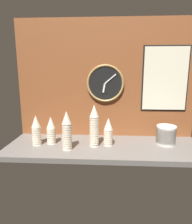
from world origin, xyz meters
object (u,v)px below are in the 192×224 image
object	(u,v)px
bowl_stack_far_right	(166,135)
wall_clock	(105,83)
cup_stack_center_right	(108,132)
cup_stack_far_left	(36,130)
menu_board	(165,79)
cup_stack_left	(51,130)
cup_stack_center	(94,126)
cup_stack_center_left	(67,130)

from	to	relation	value
bowl_stack_far_right	wall_clock	distance (cm)	68.21
bowl_stack_far_right	cup_stack_center_right	bearing A→B (deg)	-174.50
cup_stack_far_left	menu_board	bearing A→B (deg)	13.96
cup_stack_far_left	cup_stack_left	distance (cm)	11.89
cup_stack_left	cup_stack_center	bearing A→B (deg)	-5.24
cup_stack_center	menu_board	world-z (taller)	menu_board
cup_stack_left	bowl_stack_far_right	bearing A→B (deg)	2.25
cup_stack_center_left	cup_stack_center_right	size ratio (longest dim) A/B	1.32
wall_clock	menu_board	xyz separation A→B (cm)	(52.95, 0.89, 4.10)
cup_stack_center	cup_stack_left	xyz separation A→B (cm)	(-36.37, 3.34, -5.57)
cup_stack_center_right	menu_board	world-z (taller)	menu_board
cup_stack_center_left	cup_stack_far_left	size ratio (longest dim) A/B	1.22
bowl_stack_far_right	menu_board	world-z (taller)	menu_board
cup_stack_far_left	menu_board	world-z (taller)	menu_board
cup_stack_center_left	wall_clock	world-z (taller)	wall_clock
cup_stack_center_left	cup_stack_center	xyz separation A→B (cm)	(20.51, 8.53, 1.86)
cup_stack_center_left	wall_clock	bearing A→B (deg)	50.41
cup_stack_center	cup_stack_center_right	xyz separation A→B (cm)	(11.39, 2.49, -5.57)
cup_stack_center_left	cup_stack_far_left	world-z (taller)	cup_stack_center_left
cup_stack_center	bowl_stack_far_right	bearing A→B (deg)	6.83
cup_stack_far_left	cup_stack_center	bearing A→B (deg)	0.42
cup_stack_center_right	wall_clock	distance (cm)	44.25
cup_stack_left	wall_clock	bearing A→B (deg)	26.86
cup_stack_center	menu_board	xyz separation A→B (cm)	(60.74, 26.59, 36.03)
cup_stack_far_left	menu_board	size ratio (longest dim) A/B	0.44
cup_stack_far_left	menu_board	distance (cm)	118.86
cup_stack_center	wall_clock	xyz separation A→B (cm)	(7.79, 25.70, 31.93)
cup_stack_far_left	bowl_stack_far_right	xyz separation A→B (cm)	(106.91, 7.45, -4.13)
cup_stack_center_left	cup_stack_left	distance (cm)	20.15
bowl_stack_far_right	wall_clock	bearing A→B (deg)	160.13
cup_stack_center_right	cup_stack_left	distance (cm)	47.77
cup_stack_center_right	menu_board	bearing A→B (deg)	26.03
cup_stack_far_left	cup_stack_left	bearing A→B (deg)	18.13
cup_stack_center_right	bowl_stack_far_right	size ratio (longest dim) A/B	1.44
cup_stack_center_left	menu_board	bearing A→B (deg)	23.37
cup_stack_center_left	cup_stack_center_right	xyz separation A→B (cm)	(31.90, 11.01, -3.71)
menu_board	cup_stack_center	bearing A→B (deg)	-156.36
cup_stack_center	bowl_stack_far_right	world-z (taller)	cup_stack_center
menu_board	wall_clock	bearing A→B (deg)	-179.04
cup_stack_far_left	bowl_stack_far_right	distance (cm)	107.25
cup_stack_center_right	bowl_stack_far_right	distance (cm)	48.21
cup_stack_far_left	cup_stack_left	size ratio (longest dim) A/B	1.08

